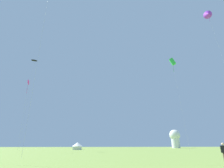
# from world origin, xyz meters

# --- Properties ---
(kite_black_parafoil) EXTENTS (2.38, 1.83, 32.19)m
(kite_black_parafoil) POSITION_xyz_m (-26.00, 56.63, 31.69)
(kite_black_parafoil) COLOR black
(kite_black_parafoil) RESTS_ON ground
(kite_purple_delta) EXTENTS (3.63, 3.64, 39.05)m
(kite_purple_delta) POSITION_xyz_m (28.06, 30.09, 37.55)
(kite_purple_delta) COLOR purple
(kite_purple_delta) RESTS_ON ground
(kite_green_box) EXTENTS (2.26, 2.84, 29.34)m
(kite_green_box) POSITION_xyz_m (22.28, 42.71, 28.03)
(kite_green_box) COLOR green
(kite_green_box) RESTS_ON ground
(kite_magenta_diamond) EXTENTS (1.53, 3.13, 19.09)m
(kite_magenta_diamond) POSITION_xyz_m (-22.07, 42.92, 17.58)
(kite_magenta_diamond) COLOR #E02DA3
(kite_magenta_diamond) RESTS_ON ground
(person_spectator) EXTENTS (0.57, 0.33, 1.73)m
(person_spectator) POSITION_xyz_m (6.14, 8.90, 0.85)
(person_spectator) COLOR #473828
(person_spectator) RESTS_ON ground
(festival_tent_left) EXTENTS (4.01, 4.01, 2.61)m
(festival_tent_left) POSITION_xyz_m (-8.12, 64.54, 1.44)
(festival_tent_left) COLOR white
(festival_tent_left) RESTS_ON ground
(observatory_dome) EXTENTS (6.40, 6.40, 10.80)m
(observatory_dome) POSITION_xyz_m (49.39, 97.59, 6.01)
(observatory_dome) COLOR white
(observatory_dome) RESTS_ON ground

